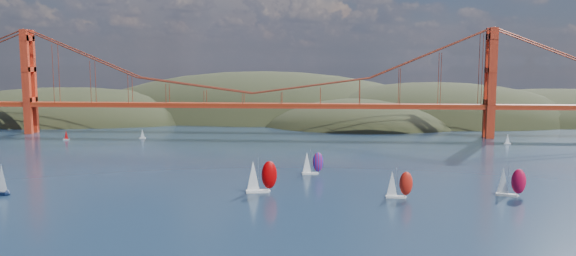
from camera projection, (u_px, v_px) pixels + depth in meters
The scene contains 10 objects.
ground at pixel (134, 251), 114.74m from camera, with size 1200.00×1200.00×0.00m, color black.
headlands at pixel (337, 135), 388.48m from camera, with size 725.00×225.00×96.00m.
bridge at pixel (249, 73), 289.27m from camera, with size 552.00×12.00×55.00m.
racer_0 at pixel (261, 176), 164.99m from camera, with size 9.43×5.20×10.57m.
racer_1 at pixel (399, 184), 158.31m from camera, with size 7.47×2.99×8.64m.
racer_2 at pixel (510, 181), 160.36m from camera, with size 8.21×4.99×9.19m.
racer_rwb at pixel (312, 163), 191.71m from camera, with size 7.60×3.89×8.54m.
distant_boat_2 at pixel (66, 135), 275.32m from camera, with size 3.00×2.00×4.70m.
distant_boat_3 at pixel (142, 134), 280.12m from camera, with size 3.00×2.00×4.70m.
distant_boat_4 at pixel (508, 139), 261.56m from camera, with size 3.00×2.00×4.70m.
Camera 1 is at (39.66, -108.31, 38.60)m, focal length 35.00 mm.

